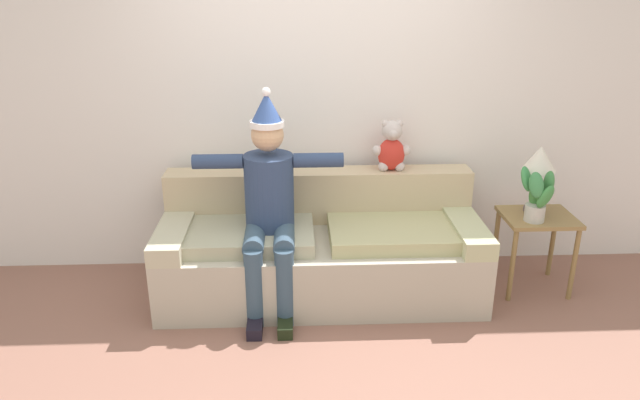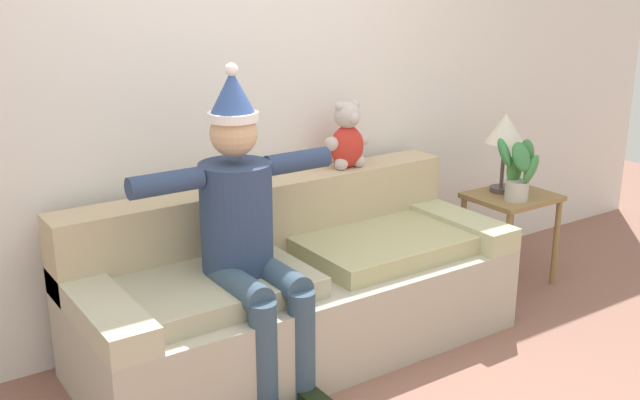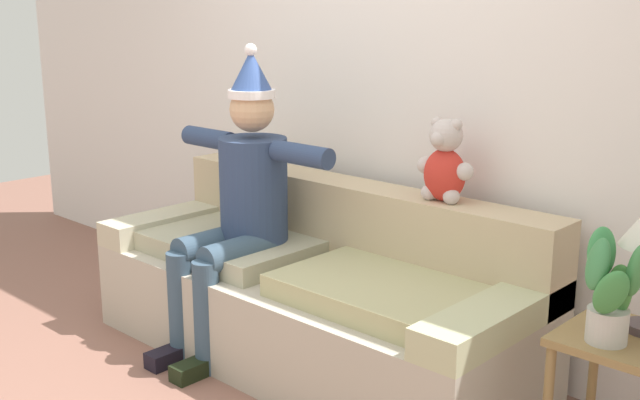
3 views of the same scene
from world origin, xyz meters
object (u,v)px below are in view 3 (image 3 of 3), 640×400
teddy_bear (445,164)px  potted_plant (611,290)px  side_table (635,367)px  couch (315,294)px  person_seated (239,199)px

teddy_bear → potted_plant: 1.08m
teddy_bear → side_table: size_ratio=0.65×
side_table → potted_plant: size_ratio=1.47×
couch → potted_plant: bearing=-5.1°
couch → side_table: size_ratio=3.92×
person_seated → teddy_bear: 1.03m
couch → teddy_bear: (0.54, 0.28, 0.68)m
person_seated → side_table: size_ratio=2.62×
teddy_bear → person_seated: bearing=-153.7°
teddy_bear → side_table: (1.04, -0.32, -0.53)m
teddy_bear → potted_plant: teddy_bear is taller
couch → side_table: 1.58m
potted_plant → teddy_bear: bearing=156.9°
person_seated → side_table: bearing=3.7°
person_seated → potted_plant: bearing=1.0°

